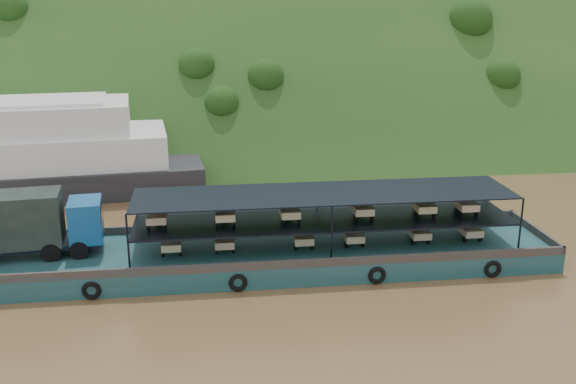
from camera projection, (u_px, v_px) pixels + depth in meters
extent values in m
plane|color=brown|center=(324.00, 251.00, 41.89)|extent=(160.00, 160.00, 0.00)
cube|color=#153413|center=(270.00, 137.00, 76.05)|extent=(140.00, 39.60, 39.60)
cube|color=#134044|center=(267.00, 256.00, 39.52)|extent=(35.00, 7.00, 1.20)
cube|color=#592D19|center=(262.00, 224.00, 42.50)|extent=(35.00, 0.20, 0.50)
cube|color=#592D19|center=(273.00, 265.00, 36.05)|extent=(35.00, 0.20, 0.50)
cube|color=#592D19|center=(535.00, 231.00, 41.37)|extent=(0.20, 7.00, 0.50)
torus|color=black|center=(91.00, 291.00, 34.97)|extent=(1.06, 0.26, 1.06)
torus|color=black|center=(238.00, 283.00, 35.93)|extent=(1.06, 0.26, 1.06)
torus|color=black|center=(377.00, 275.00, 36.89)|extent=(1.06, 0.26, 1.06)
torus|color=black|center=(493.00, 269.00, 37.73)|extent=(1.06, 0.26, 1.06)
cylinder|color=black|center=(51.00, 252.00, 37.10)|extent=(1.14, 0.50, 1.10)
cylinder|color=black|center=(55.00, 238.00, 39.26)|extent=(1.14, 0.50, 1.10)
cylinder|color=black|center=(79.00, 250.00, 37.44)|extent=(1.14, 0.50, 1.10)
cylinder|color=black|center=(82.00, 236.00, 39.60)|extent=(1.14, 0.50, 1.10)
cube|color=black|center=(37.00, 244.00, 37.93)|extent=(7.72, 3.21, 0.22)
cube|color=#134E89|center=(86.00, 220.00, 38.20)|extent=(2.15, 2.83, 2.43)
cube|color=black|center=(102.00, 211.00, 38.28)|extent=(0.30, 2.20, 0.99)
cube|color=black|center=(14.00, 220.00, 37.23)|extent=(5.55, 3.20, 3.09)
cube|color=black|center=(324.00, 219.00, 39.29)|extent=(23.00, 5.00, 0.12)
cube|color=black|center=(324.00, 193.00, 38.81)|extent=(23.00, 5.00, 0.08)
cylinder|color=black|center=(128.00, 243.00, 35.53)|extent=(0.12, 0.12, 3.30)
cylinder|color=black|center=(137.00, 214.00, 40.28)|extent=(0.12, 0.12, 3.30)
cylinder|color=black|center=(332.00, 233.00, 36.92)|extent=(0.12, 0.12, 3.30)
cylinder|color=black|center=(317.00, 207.00, 41.66)|extent=(0.12, 0.12, 3.30)
cylinder|color=black|center=(521.00, 225.00, 38.30)|extent=(0.12, 0.12, 3.30)
cylinder|color=black|center=(486.00, 200.00, 43.05)|extent=(0.12, 0.12, 3.30)
cylinder|color=black|center=(173.00, 241.00, 39.58)|extent=(0.12, 0.52, 0.52)
cylinder|color=black|center=(163.00, 252.00, 37.81)|extent=(0.14, 0.52, 0.52)
cylinder|color=black|center=(180.00, 252.00, 37.93)|extent=(0.14, 0.52, 0.52)
cube|color=beige|center=(172.00, 245.00, 38.10)|extent=(1.15, 1.50, 0.44)
cube|color=#AC1D0B|center=(172.00, 235.00, 39.14)|extent=(0.55, 0.80, 0.80)
cube|color=#AC1D0B|center=(172.00, 228.00, 38.81)|extent=(0.50, 0.10, 0.10)
cylinder|color=black|center=(224.00, 239.00, 39.95)|extent=(0.12, 0.52, 0.52)
cylinder|color=black|center=(216.00, 250.00, 38.19)|extent=(0.14, 0.52, 0.52)
cylinder|color=black|center=(233.00, 249.00, 38.31)|extent=(0.14, 0.52, 0.52)
cube|color=beige|center=(224.00, 242.00, 38.48)|extent=(1.15, 1.50, 0.44)
cube|color=#B8170C|center=(224.00, 233.00, 39.52)|extent=(0.55, 0.80, 0.80)
cube|color=#B8170C|center=(224.00, 226.00, 39.18)|extent=(0.50, 0.10, 0.10)
cylinder|color=black|center=(300.00, 235.00, 40.53)|extent=(0.12, 0.52, 0.52)
cylinder|color=black|center=(296.00, 246.00, 38.76)|extent=(0.14, 0.52, 0.52)
cylinder|color=black|center=(312.00, 245.00, 38.88)|extent=(0.14, 0.52, 0.52)
cube|color=beige|center=(303.00, 238.00, 39.05)|extent=(1.15, 1.50, 0.44)
cube|color=#AE200B|center=(300.00, 229.00, 40.09)|extent=(0.55, 0.80, 0.80)
cube|color=#AE200B|center=(301.00, 223.00, 39.76)|extent=(0.50, 0.10, 0.10)
cylinder|color=black|center=(348.00, 233.00, 40.91)|extent=(0.12, 0.52, 0.52)
cylinder|color=black|center=(346.00, 244.00, 39.14)|extent=(0.14, 0.52, 0.52)
cylinder|color=black|center=(362.00, 243.00, 39.26)|extent=(0.14, 0.52, 0.52)
cube|color=beige|center=(353.00, 236.00, 39.43)|extent=(1.15, 1.50, 0.44)
cube|color=red|center=(349.00, 227.00, 40.47)|extent=(0.55, 0.80, 0.80)
cube|color=red|center=(350.00, 221.00, 40.13)|extent=(0.50, 0.10, 0.10)
cylinder|color=black|center=(412.00, 230.00, 41.41)|extent=(0.12, 0.52, 0.52)
cylinder|color=black|center=(413.00, 241.00, 39.64)|extent=(0.14, 0.52, 0.52)
cylinder|color=black|center=(428.00, 240.00, 39.76)|extent=(0.14, 0.52, 0.52)
cube|color=#C9B48E|center=(419.00, 233.00, 39.94)|extent=(1.15, 1.50, 0.44)
cube|color=red|center=(414.00, 224.00, 40.97)|extent=(0.55, 0.80, 0.80)
cube|color=red|center=(415.00, 218.00, 40.64)|extent=(0.50, 0.10, 0.10)
cylinder|color=black|center=(461.00, 228.00, 41.81)|extent=(0.12, 0.52, 0.52)
cylinder|color=black|center=(465.00, 238.00, 40.04)|extent=(0.14, 0.52, 0.52)
cylinder|color=black|center=(480.00, 237.00, 40.17)|extent=(0.14, 0.52, 0.52)
cube|color=beige|center=(471.00, 231.00, 40.34)|extent=(1.15, 1.50, 0.44)
cube|color=#B30B1E|center=(464.00, 222.00, 41.38)|extent=(0.55, 0.80, 0.80)
cube|color=#B30B1E|center=(466.00, 216.00, 41.04)|extent=(0.50, 0.10, 0.10)
cylinder|color=black|center=(159.00, 215.00, 38.99)|extent=(0.12, 0.52, 0.52)
cylinder|color=black|center=(148.00, 226.00, 37.22)|extent=(0.14, 0.52, 0.52)
cylinder|color=black|center=(166.00, 225.00, 37.34)|extent=(0.14, 0.52, 0.52)
cube|color=#C3AB8A|center=(157.00, 218.00, 37.51)|extent=(1.15, 1.50, 0.44)
cube|color=#AA0B0E|center=(158.00, 209.00, 38.55)|extent=(0.55, 0.80, 0.80)
cube|color=#AA0B0E|center=(157.00, 202.00, 38.21)|extent=(0.50, 0.10, 0.10)
cylinder|color=black|center=(224.00, 213.00, 39.46)|extent=(0.12, 0.52, 0.52)
cylinder|color=black|center=(217.00, 223.00, 37.70)|extent=(0.14, 0.52, 0.52)
cylinder|color=black|center=(234.00, 222.00, 37.82)|extent=(0.14, 0.52, 0.52)
cube|color=beige|center=(225.00, 215.00, 37.99)|extent=(1.15, 1.50, 0.44)
cube|color=navy|center=(224.00, 206.00, 39.03)|extent=(0.55, 0.80, 0.80)
cube|color=navy|center=(224.00, 199.00, 38.69)|extent=(0.50, 0.10, 0.10)
cylinder|color=black|center=(287.00, 210.00, 39.93)|extent=(0.12, 0.52, 0.52)
cylinder|color=black|center=(282.00, 220.00, 38.16)|extent=(0.14, 0.52, 0.52)
cylinder|color=black|center=(299.00, 219.00, 38.28)|extent=(0.14, 0.52, 0.52)
cube|color=beige|center=(290.00, 212.00, 38.46)|extent=(1.15, 1.50, 0.44)
cube|color=#C1AE88|center=(287.00, 204.00, 39.49)|extent=(0.55, 0.80, 0.80)
cube|color=#C1AE88|center=(288.00, 197.00, 39.16)|extent=(0.50, 0.10, 0.10)
cylinder|color=black|center=(357.00, 207.00, 40.47)|extent=(0.12, 0.52, 0.52)
cylinder|color=black|center=(356.00, 217.00, 38.70)|extent=(0.14, 0.52, 0.52)
cylinder|color=black|center=(372.00, 216.00, 38.82)|extent=(0.14, 0.52, 0.52)
cube|color=#CABF8F|center=(363.00, 209.00, 38.99)|extent=(1.15, 1.50, 0.44)
cube|color=tan|center=(358.00, 201.00, 40.03)|extent=(0.55, 0.80, 0.80)
cube|color=tan|center=(359.00, 194.00, 39.70)|extent=(0.50, 0.10, 0.10)
cylinder|color=black|center=(417.00, 205.00, 40.94)|extent=(0.12, 0.52, 0.52)
cylinder|color=black|center=(418.00, 214.00, 39.17)|extent=(0.14, 0.52, 0.52)
cylinder|color=black|center=(434.00, 214.00, 39.29)|extent=(0.14, 0.52, 0.52)
cube|color=beige|center=(424.00, 207.00, 39.46)|extent=(1.15, 1.50, 0.44)
cube|color=#B00B26|center=(418.00, 198.00, 40.50)|extent=(0.55, 0.80, 0.80)
cube|color=#B00B26|center=(420.00, 192.00, 40.16)|extent=(0.50, 0.10, 0.10)
cylinder|color=black|center=(457.00, 203.00, 41.26)|extent=(0.12, 0.52, 0.52)
cylinder|color=black|center=(461.00, 212.00, 39.49)|extent=(0.14, 0.52, 0.52)
cylinder|color=black|center=(476.00, 212.00, 39.61)|extent=(0.14, 0.52, 0.52)
cube|color=beige|center=(467.00, 205.00, 39.79)|extent=(1.15, 1.50, 0.44)
cube|color=#1A41A0|center=(460.00, 197.00, 40.83)|extent=(0.55, 0.80, 0.80)
cube|color=#1A41A0|center=(462.00, 190.00, 40.49)|extent=(0.50, 0.10, 0.10)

